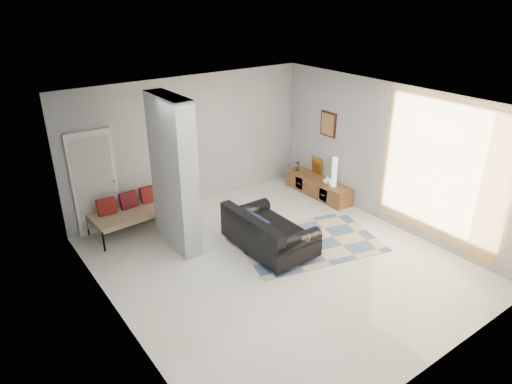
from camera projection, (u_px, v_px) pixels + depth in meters
floor at (278, 263)px, 7.97m from camera, size 6.00×6.00×0.00m
ceiling at (282, 104)px, 6.82m from camera, size 6.00×6.00×0.00m
wall_back at (191, 143)px, 9.61m from camera, size 6.00×0.00×6.00m
wall_front at (445, 276)px, 5.19m from camera, size 6.00×0.00×6.00m
wall_left at (115, 240)px, 5.92m from camera, size 0.00×6.00×6.00m
wall_right at (390, 156)px, 8.87m from camera, size 0.00×6.00×6.00m
partition_column at (174, 175)px, 7.99m from camera, size 0.35×1.20×2.80m
hallway_door at (95, 183)px, 8.61m from camera, size 0.85×0.06×2.04m
curtain at (440, 172)px, 7.96m from camera, size 0.00×2.55×2.55m
wall_art at (328, 124)px, 10.00m from camera, size 0.04×0.45×0.55m
media_console at (318, 186)px, 10.49m from camera, size 0.45×1.82×0.80m
loveseat at (267, 233)px, 8.23m from camera, size 1.02×1.74×0.76m
daybed at (139, 209)px, 8.97m from camera, size 1.97×0.93×0.77m
area_rug at (309, 242)px, 8.60m from camera, size 2.88×2.27×0.01m
cylinder_lamp at (334, 172)px, 9.90m from camera, size 0.12×0.12×0.67m
bronze_figurine at (298, 166)px, 10.83m from camera, size 0.12×0.12×0.23m
vase at (327, 180)px, 10.10m from camera, size 0.21×0.21×0.20m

